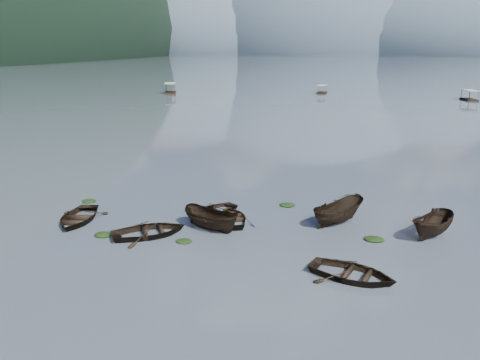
% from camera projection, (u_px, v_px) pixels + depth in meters
% --- Properties ---
extents(ground_plane, '(2400.00, 2400.00, 0.00)m').
position_uv_depth(ground_plane, '(189.00, 273.00, 25.62)').
color(ground_plane, '#475059').
extents(haze_mtn_a, '(520.00, 520.00, 280.00)m').
position_uv_depth(haze_mtn_a, '(216.00, 53.00, 925.52)').
color(haze_mtn_a, '#475666').
rests_on(haze_mtn_a, ground).
extents(haze_mtn_b, '(520.00, 520.00, 340.00)m').
position_uv_depth(haze_mtn_b, '(318.00, 54.00, 880.97)').
color(haze_mtn_b, '#475666').
rests_on(haze_mtn_b, ground).
extents(haze_mtn_c, '(520.00, 520.00, 260.00)m').
position_uv_depth(haze_mtn_c, '(431.00, 54.00, 836.42)').
color(haze_mtn_c, '#475666').
rests_on(haze_mtn_c, ground).
extents(rowboat_0, '(4.24, 5.35, 1.00)m').
position_uv_depth(rowboat_0, '(78.00, 221.00, 33.30)').
color(rowboat_0, black).
rests_on(rowboat_0, ground).
extents(rowboat_1, '(5.96, 5.62, 1.00)m').
position_uv_depth(rowboat_1, '(150.00, 235.00, 30.78)').
color(rowboat_1, black).
rests_on(rowboat_1, ground).
extents(rowboat_2, '(4.83, 3.44, 1.75)m').
position_uv_depth(rowboat_2, '(212.00, 229.00, 31.85)').
color(rowboat_2, black).
rests_on(rowboat_2, ground).
extents(rowboat_3, '(4.20, 4.89, 0.85)m').
position_uv_depth(rowboat_3, '(233.00, 221.00, 33.38)').
color(rowboat_3, black).
rests_on(rowboat_3, ground).
extents(rowboat_4, '(5.45, 4.57, 0.97)m').
position_uv_depth(rowboat_4, '(352.00, 278.00, 25.10)').
color(rowboat_4, black).
rests_on(rowboat_4, ground).
extents(rowboat_5, '(3.86, 4.70, 1.74)m').
position_uv_depth(rowboat_5, '(432.00, 236.00, 30.75)').
color(rowboat_5, black).
rests_on(rowboat_5, ground).
extents(rowboat_7, '(4.56, 4.74, 0.80)m').
position_uv_depth(rowboat_7, '(213.00, 212.00, 35.06)').
color(rowboat_7, black).
rests_on(rowboat_7, ground).
extents(rowboat_8, '(4.35, 4.92, 1.86)m').
position_uv_depth(rowboat_8, '(338.00, 222.00, 33.07)').
color(rowboat_8, black).
rests_on(rowboat_8, ground).
extents(weed_clump_0, '(1.22, 1.00, 0.27)m').
position_uv_depth(weed_clump_0, '(103.00, 236.00, 30.73)').
color(weed_clump_0, black).
rests_on(weed_clump_0, ground).
extents(weed_clump_1, '(0.88, 0.71, 0.19)m').
position_uv_depth(weed_clump_1, '(210.00, 225.00, 32.65)').
color(weed_clump_1, black).
rests_on(weed_clump_1, ground).
extents(weed_clump_2, '(1.07, 0.85, 0.23)m').
position_uv_depth(weed_clump_2, '(184.00, 242.00, 29.73)').
color(weed_clump_2, black).
rests_on(weed_clump_2, ground).
extents(weed_clump_3, '(0.98, 0.83, 0.22)m').
position_uv_depth(weed_clump_3, '(229.00, 210.00, 35.49)').
color(weed_clump_3, black).
rests_on(weed_clump_3, ground).
extents(weed_clump_4, '(1.30, 1.03, 0.27)m').
position_uv_depth(weed_clump_4, '(374.00, 240.00, 30.01)').
color(weed_clump_4, black).
rests_on(weed_clump_4, ground).
extents(weed_clump_5, '(1.18, 0.95, 0.25)m').
position_uv_depth(weed_clump_5, '(89.00, 202.00, 37.43)').
color(weed_clump_5, black).
rests_on(weed_clump_5, ground).
extents(weed_clump_6, '(0.87, 0.73, 0.18)m').
position_uv_depth(weed_clump_6, '(190.00, 211.00, 35.38)').
color(weed_clump_6, black).
rests_on(weed_clump_6, ground).
extents(weed_clump_7, '(1.24, 0.99, 0.27)m').
position_uv_depth(weed_clump_7, '(287.00, 206.00, 36.49)').
color(weed_clump_7, black).
rests_on(weed_clump_7, ground).
extents(pontoon_left, '(5.10, 7.44, 2.63)m').
position_uv_depth(pontoon_left, '(171.00, 93.00, 124.89)').
color(pontoon_left, black).
rests_on(pontoon_left, ground).
extents(pontoon_centre, '(2.71, 5.65, 2.10)m').
position_uv_depth(pontoon_centre, '(322.00, 93.00, 125.09)').
color(pontoon_centre, black).
rests_on(pontoon_centre, ground).
extents(pontoon_right, '(3.15, 6.10, 2.24)m').
position_uv_depth(pontoon_right, '(469.00, 100.00, 108.91)').
color(pontoon_right, black).
rests_on(pontoon_right, ground).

